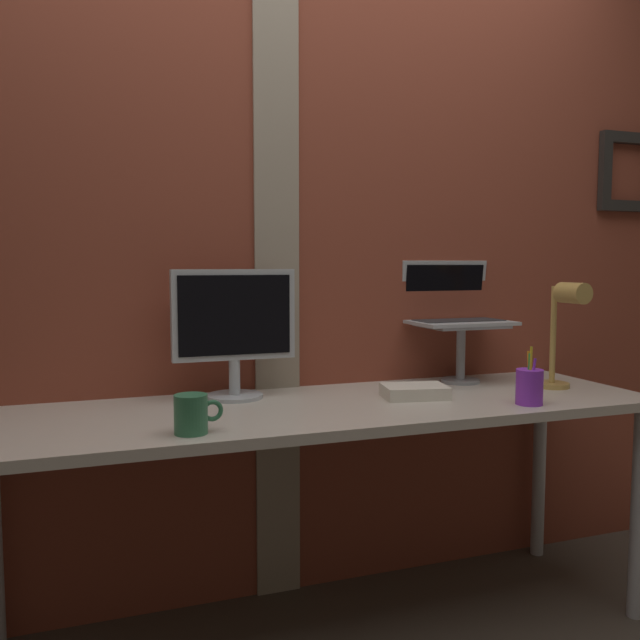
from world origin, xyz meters
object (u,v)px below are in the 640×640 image
Objects in this scene: desk_lamp at (564,323)px; coffee_mug at (192,414)px; pen_cup at (529,386)px; laptop at (452,306)px; monitor at (234,323)px.

coffee_mug is (-1.27, -0.15, -0.18)m from desk_lamp.
desk_lamp is 2.05× the size of pen_cup.
laptop is 0.97× the size of desk_lamp.
coffee_mug is at bearing -173.07° from desk_lamp.
desk_lamp is 0.34m from pen_cup.
laptop is at bearing 89.42° from pen_cup.
monitor is 0.48m from coffee_mug.
monitor is 0.83m from laptop.
monitor is 0.93m from pen_cup.
pen_cup is at bearing -25.66° from monitor.
monitor is at bearing 167.40° from desk_lamp.
monitor reaches higher than desk_lamp.
laptop reaches higher than pen_cup.
monitor is 2.30× the size of pen_cup.
pen_cup is at bearing -0.02° from coffee_mug.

